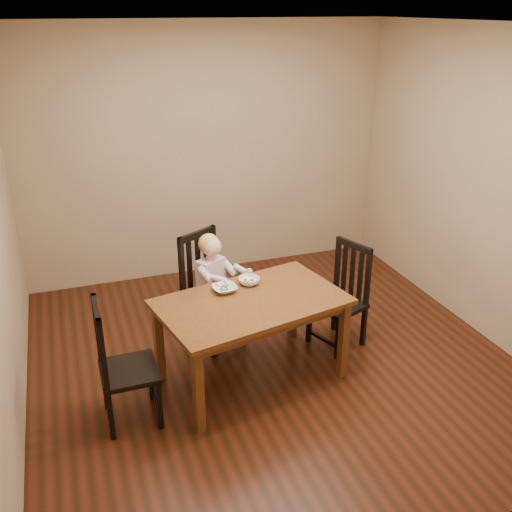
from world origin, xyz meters
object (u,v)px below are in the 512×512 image
object	(u,v)px
toddler	(213,278)
chair_child	(209,291)
bowl_veg	(249,281)
chair_left	(121,366)
bowl_peas	(225,289)
dining_table	(251,309)
chair_right	(342,297)

from	to	relation	value
toddler	chair_child	bearing A→B (deg)	-90.00
chair_child	bowl_veg	distance (m)	0.54
chair_left	toddler	xyz separation A→B (m)	(0.91, 0.82, 0.17)
chair_left	bowl_peas	bearing A→B (deg)	113.64
chair_child	chair_left	size ratio (longest dim) A/B	1.05
toddler	bowl_veg	size ratio (longest dim) A/B	3.06
dining_table	chair_child	distance (m)	0.72
chair_right	toddler	size ratio (longest dim) A/B	1.73
bowl_veg	bowl_peas	bearing A→B (deg)	-165.22
chair_left	bowl_veg	size ratio (longest dim) A/B	5.45
chair_right	bowl_veg	size ratio (longest dim) A/B	5.31
chair_child	bowl_peas	xyz separation A→B (m)	(0.01, -0.47, 0.25)
dining_table	bowl_peas	distance (m)	0.28
chair_right	toddler	world-z (taller)	chair_right
dining_table	bowl_veg	size ratio (longest dim) A/B	8.83
chair_child	toddler	size ratio (longest dim) A/B	1.88
bowl_peas	bowl_veg	size ratio (longest dim) A/B	1.08
chair_left	dining_table	bearing A→B (deg)	99.75
chair_left	chair_right	xyz separation A→B (m)	(1.97, 0.43, -0.01)
chair_right	bowl_veg	bearing A→B (deg)	67.86
bowl_veg	chair_left	bearing A→B (deg)	-157.82
chair_right	bowl_peas	size ratio (longest dim) A/B	4.92
chair_child	toddler	xyz separation A→B (m)	(0.03, -0.05, 0.14)
toddler	bowl_peas	distance (m)	0.44
bowl_peas	chair_right	bearing A→B (deg)	1.78
chair_child	toddler	distance (m)	0.15
dining_table	bowl_veg	world-z (taller)	bowl_veg
dining_table	toddler	world-z (taller)	toddler
dining_table	toddler	size ratio (longest dim) A/B	2.89
chair_child	chair_right	xyz separation A→B (m)	(1.09, -0.44, -0.04)
bowl_veg	dining_table	bearing A→B (deg)	-105.22
chair_left	bowl_veg	distance (m)	1.24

